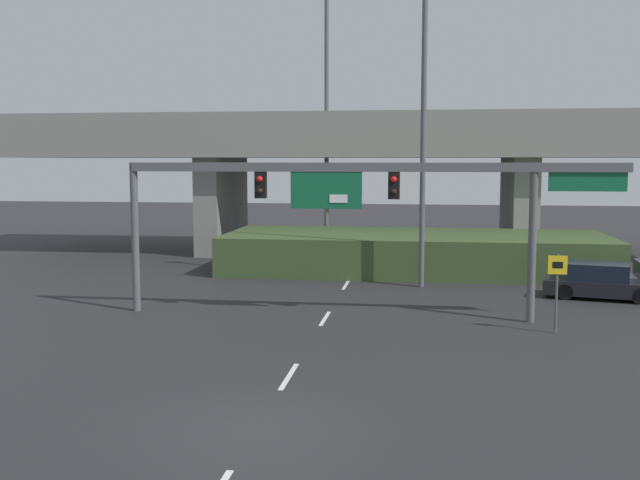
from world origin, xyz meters
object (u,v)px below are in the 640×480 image
(highway_light_pole_near, at_px, (327,93))
(speed_limit_sign, at_px, (557,282))
(signal_gantry, at_px, (359,190))
(highway_light_pole_far, at_px, (424,112))
(parked_sedan_near_right, at_px, (601,282))

(highway_light_pole_near, bearing_deg, speed_limit_sign, -60.41)
(signal_gantry, relative_size, speed_limit_sign, 6.77)
(signal_gantry, xyz_separation_m, highway_light_pole_near, (-3.16, 15.46, 4.75))
(highway_light_pole_far, bearing_deg, speed_limit_sign, -62.62)
(signal_gantry, xyz_separation_m, parked_sedan_near_right, (9.39, 4.97, -3.86))
(speed_limit_sign, bearing_deg, signal_gantry, 166.25)
(highway_light_pole_far, relative_size, parked_sedan_near_right, 3.03)
(highway_light_pole_near, relative_size, highway_light_pole_far, 1.22)
(highway_light_pole_far, bearing_deg, signal_gantry, -107.83)
(highway_light_pole_far, bearing_deg, parked_sedan_near_right, -14.12)
(highway_light_pole_near, height_order, highway_light_pole_far, highway_light_pole_near)
(highway_light_pole_far, height_order, parked_sedan_near_right, highway_light_pole_far)
(signal_gantry, distance_m, highway_light_pole_near, 16.48)
(highway_light_pole_near, bearing_deg, highway_light_pole_far, -58.37)
(signal_gantry, distance_m, speed_limit_sign, 7.29)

